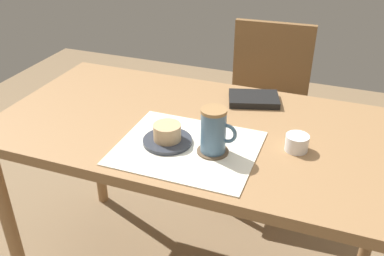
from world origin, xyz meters
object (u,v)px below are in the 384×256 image
(sugar_bowl, at_px, (297,143))
(pastry, at_px, (167,132))
(dining_table, at_px, (200,145))
(pastry_plate, at_px, (168,141))
(small_book, at_px, (254,99))
(wooden_chair, at_px, (265,105))
(coffee_mug, at_px, (214,130))

(sugar_bowl, bearing_deg, pastry, -164.52)
(sugar_bowl, bearing_deg, dining_table, 172.75)
(pastry_plate, relative_size, small_book, 0.84)
(wooden_chair, bearing_deg, sugar_bowl, 104.12)
(pastry, relative_size, small_book, 0.47)
(sugar_bowl, relative_size, small_book, 0.39)
(small_book, bearing_deg, wooden_chair, 77.74)
(sugar_bowl, distance_m, small_book, 0.34)
(dining_table, bearing_deg, small_book, 61.69)
(dining_table, xyz_separation_m, coffee_mug, (0.09, -0.15, 0.16))
(coffee_mug, xyz_separation_m, small_book, (0.03, 0.38, -0.07))
(wooden_chair, xyz_separation_m, coffee_mug, (0.01, -0.87, 0.33))
(dining_table, height_order, small_book, small_book)
(dining_table, xyz_separation_m, pastry, (-0.06, -0.15, 0.12))
(pastry_plate, bearing_deg, pastry, 0.00)
(pastry_plate, xyz_separation_m, small_book, (0.18, 0.38, 0.00))
(dining_table, distance_m, sugar_bowl, 0.34)
(pastry_plate, height_order, sugar_bowl, sugar_bowl)
(wooden_chair, distance_m, pastry_plate, 0.92)
(pastry, height_order, coffee_mug, coffee_mug)
(dining_table, xyz_separation_m, sugar_bowl, (0.32, -0.04, 0.10))
(coffee_mug, bearing_deg, pastry_plate, 179.91)
(wooden_chair, relative_size, pastry, 10.06)
(pastry, relative_size, coffee_mug, 0.61)
(coffee_mug, bearing_deg, small_book, 85.21)
(pastry, distance_m, sugar_bowl, 0.39)
(pastry_plate, bearing_deg, dining_table, 69.03)
(pastry, bearing_deg, small_book, 64.41)
(wooden_chair, height_order, small_book, wooden_chair)
(coffee_mug, relative_size, small_book, 0.77)
(pastry, distance_m, coffee_mug, 0.15)
(wooden_chair, height_order, pastry, wooden_chair)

